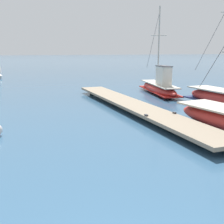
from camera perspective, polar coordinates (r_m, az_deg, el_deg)
name	(u,v)px	position (r m, az deg, el deg)	size (l,w,h in m)	color
floating_dock	(132,105)	(17.83, 3.93, 1.40)	(2.96, 17.23, 0.53)	gray
fishing_boat_1	(159,86)	(24.77, 9.17, 4.93)	(2.33, 7.30, 7.05)	#AD2823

